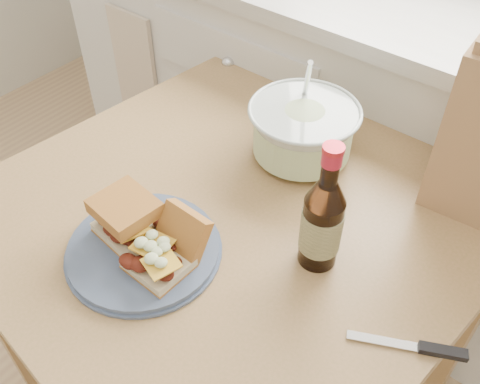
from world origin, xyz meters
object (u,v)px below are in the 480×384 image
Objects in this scene: coleslaw_bowl at (303,133)px; beer_bottle at (322,221)px; plate at (144,250)px; dining_table at (233,245)px.

coleslaw_bowl is 0.91× the size of beer_bottle.
beer_bottle is at bearing -50.05° from coleslaw_bowl.
beer_bottle is (0.25, 0.18, 0.09)m from plate.
coleslaw_bowl is at bearing 93.56° from dining_table.
coleslaw_bowl is (0.06, 0.40, 0.05)m from plate.
dining_table is 3.88× the size of beer_bottle.
beer_bottle is at bearing 36.67° from plate.
plate is 0.32m from beer_bottle.
dining_table is 0.23m from plate.
plate is at bearing -160.86° from beer_bottle.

